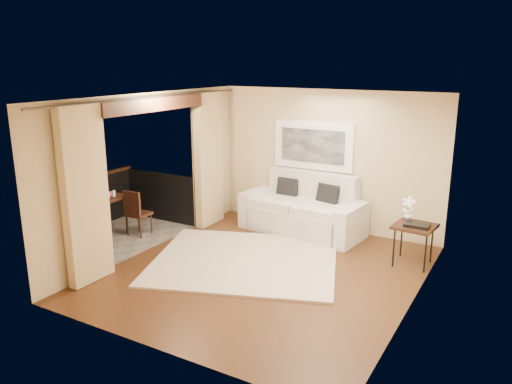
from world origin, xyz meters
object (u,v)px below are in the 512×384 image
Objects in this scene: sofa at (304,211)px; balcony_chair_far at (135,210)px; orchid at (408,209)px; bistro_table at (105,200)px; side_table at (414,228)px; ice_bucket at (102,189)px; balcony_chair_near at (71,224)px.

balcony_chair_far is (-2.61, -1.85, 0.11)m from sofa.
orchid is at bearing -165.98° from balcony_chair_far.
sofa is at bearing 165.85° from orchid.
sofa is 3.78m from bistro_table.
balcony_chair_far is (-4.82, -1.23, -0.10)m from side_table.
sofa reaches higher than side_table.
ice_bucket reaches higher than balcony_chair_far.
ice_bucket is at bearing 11.08° from balcony_chair_far.
balcony_chair_far is at bearing 54.06° from balcony_chair_near.
sofa is 2.19m from orchid.
bistro_table is at bearing -28.49° from ice_bucket.
sofa is at bearing 27.53° from balcony_chair_near.
bistro_table is at bearing -140.55° from sofa.
sofa is 3.21× the size of bistro_table.
orchid is 0.49× the size of balcony_chair_near.
bistro_table is at bearing -164.96° from side_table.
balcony_chair_near is at bearing -155.31° from side_table.
bistro_table is at bearing 19.81° from balcony_chair_far.
side_table is at bearing 6.95° from balcony_chair_near.
sofa is 2.75× the size of balcony_chair_near.
side_table is 0.77× the size of balcony_chair_near.
orchid is at bearing 144.65° from side_table.
sofa is 3.86m from ice_bucket.
side_table is 5.56m from bistro_table.
bistro_table is (-3.15, -2.07, 0.28)m from sofa.
ice_bucket is (-5.49, -1.38, 0.25)m from side_table.
orchid reaches higher than balcony_chair_near.
balcony_chair_far is at bearing 21.64° from bistro_table.
side_table is at bearing -35.35° from orchid.
bistro_table is 0.86× the size of balcony_chair_near.
balcony_chair_near is 4.42× the size of ice_bucket.
bistro_table is at bearing 81.98° from balcony_chair_near.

